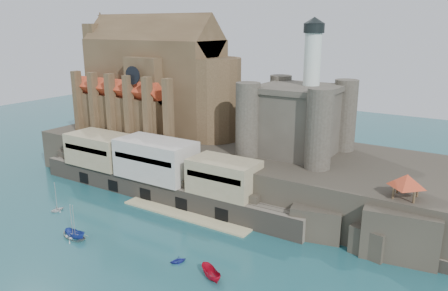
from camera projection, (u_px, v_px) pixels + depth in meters
ground at (112, 250)px, 75.53m from camera, size 300.00×300.00×0.00m
promontory at (230, 164)px, 106.32m from camera, size 100.00×36.00×10.00m
quay at (155, 171)px, 97.94m from camera, size 70.00×12.00×13.05m
church at (159, 85)px, 116.14m from camera, size 47.00×25.93×30.51m
castle_keep at (298, 116)px, 95.72m from camera, size 21.20×21.20×29.30m
rock_outcrop at (401, 231)px, 73.73m from camera, size 14.50×10.50×8.70m
pavilion at (407, 182)px, 71.54m from camera, size 6.40×6.40×5.40m
boat_2 at (75, 238)px, 80.01m from camera, size 1.90×1.85×4.84m
boat_4 at (58, 211)px, 91.35m from camera, size 2.73×1.93×2.91m
boat_5 at (211, 277)px, 67.38m from camera, size 2.56×2.54×4.92m
boat_6 at (73, 237)px, 80.23m from camera, size 1.63×4.23×5.78m
boat_7 at (178, 262)px, 71.62m from camera, size 2.77×2.48×2.74m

